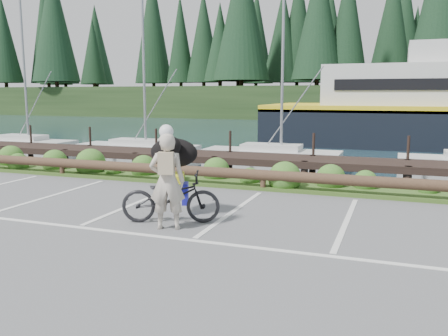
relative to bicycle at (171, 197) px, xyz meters
The scene contains 7 objects.
ground 1.27m from the bicycle, 33.42° to the right, with size 72.00×72.00×0.00m, color #545557.
harbor_backdrop 77.80m from the bicycle, 89.00° to the left, with size 170.00×160.00×30.00m.
vegetation_strip 4.79m from the bicycle, 78.50° to the left, with size 34.00×1.60×0.10m, color #3D5B21.
log_rail 4.12m from the bicycle, 76.54° to the left, with size 32.00×0.30×0.60m, color #443021, non-canonical shape.
bicycle is the anchor object (origin of this frame).
cyclist 0.66m from the bicycle, 70.75° to the right, with size 0.72×0.47×1.98m, color #BBAF9E.
dog 1.11m from the bicycle, 109.25° to the left, with size 1.14×0.56×0.66m, color black.
Camera 1 is at (3.54, -8.29, 2.74)m, focal length 38.00 mm.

